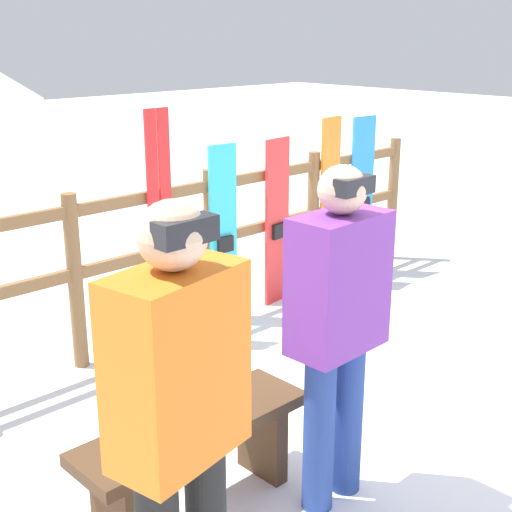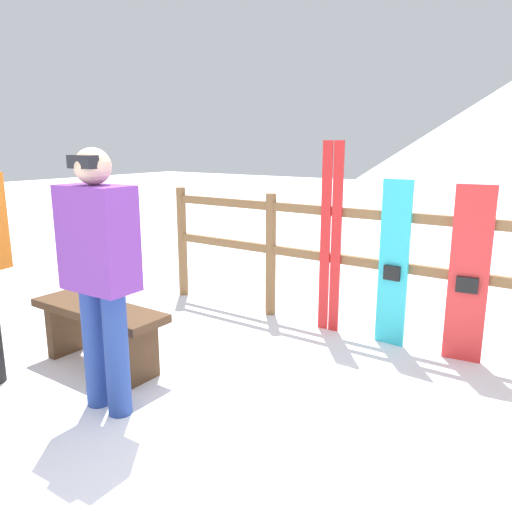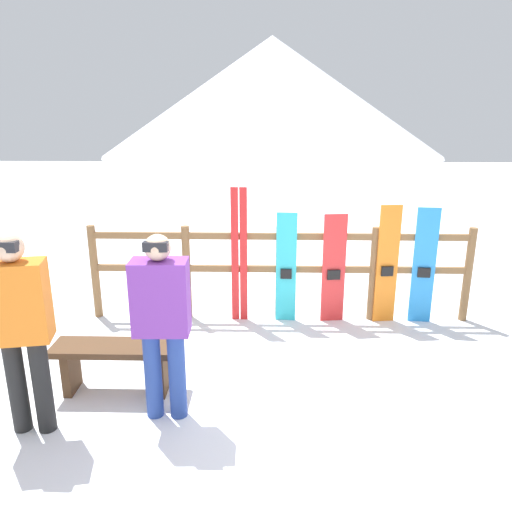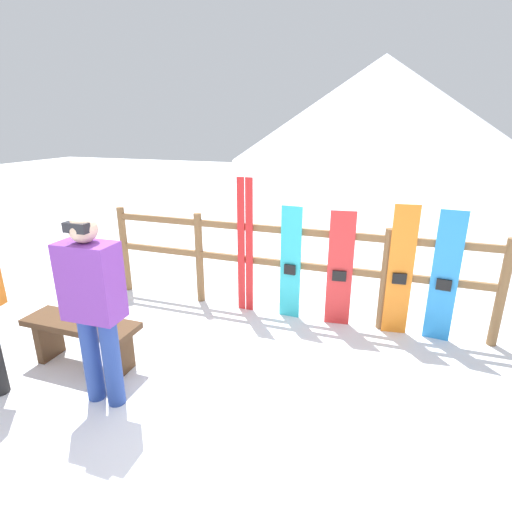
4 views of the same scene
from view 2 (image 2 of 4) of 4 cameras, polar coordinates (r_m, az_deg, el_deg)
The scene contains 7 objects.
ground_plane at distance 2.83m, azimuth -2.56°, elevation -23.00°, with size 40.00×40.00×0.00m, color white.
fence at distance 4.30m, azimuth 14.73°, elevation -0.50°, with size 4.73×0.10×1.19m.
bench at distance 3.93m, azimuth -17.50°, elevation -7.35°, with size 1.15×0.36×0.48m.
person_purple at distance 3.13m, azimuth -17.44°, elevation -1.06°, with size 0.47×0.27×1.63m.
ski_pair_red at distance 4.41m, azimuth 8.53°, elevation 1.98°, with size 0.20×0.02×1.68m.
snowboard_cyan at distance 4.23m, azimuth 15.43°, elevation -0.96°, with size 0.25×0.07×1.38m.
snowboard_red at distance 4.08m, azimuth 23.12°, elevation -2.12°, with size 0.29×0.08×1.36m.
Camera 2 is at (1.40, -1.82, 1.66)m, focal length 35.00 mm.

